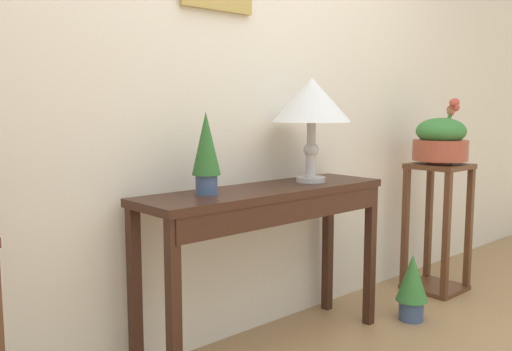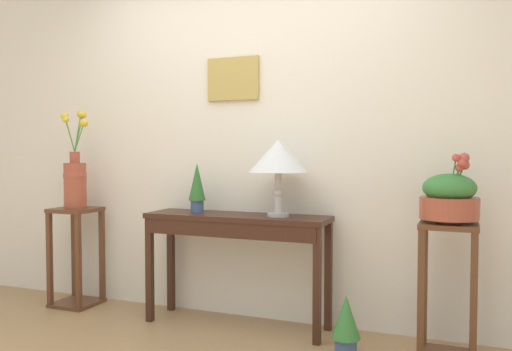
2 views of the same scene
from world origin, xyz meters
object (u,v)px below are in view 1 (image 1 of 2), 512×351
(potted_plant_on_console, at_px, (206,150))
(planter_bowl_wide_right, at_px, (441,140))
(pedestal_stand_right, at_px, (437,228))
(table_lamp, at_px, (312,103))
(console_table, at_px, (270,214))
(potted_plant_floor, at_px, (412,284))

(potted_plant_on_console, distance_m, planter_bowl_wide_right, 1.67)
(pedestal_stand_right, bearing_deg, table_lamp, 175.00)
(pedestal_stand_right, bearing_deg, planter_bowl_wide_right, -29.77)
(pedestal_stand_right, bearing_deg, console_table, 177.04)
(potted_plant_on_console, height_order, potted_plant_floor, potted_plant_on_console)
(table_lamp, relative_size, pedestal_stand_right, 0.64)
(potted_plant_on_console, bearing_deg, table_lamp, -2.60)
(potted_plant_floor, bearing_deg, planter_bowl_wide_right, 17.63)
(table_lamp, xyz_separation_m, planter_bowl_wide_right, (1.06, -0.09, -0.22))
(potted_plant_on_console, relative_size, potted_plant_floor, 0.95)
(console_table, height_order, potted_plant_floor, console_table)
(table_lamp, distance_m, pedestal_stand_right, 1.30)
(pedestal_stand_right, relative_size, planter_bowl_wide_right, 2.00)
(planter_bowl_wide_right, distance_m, potted_plant_floor, 0.93)
(potted_plant_floor, bearing_deg, potted_plant_on_console, 165.32)
(console_table, relative_size, pedestal_stand_right, 1.60)
(potted_plant_floor, bearing_deg, pedestal_stand_right, 17.76)
(console_table, distance_m, potted_plant_floor, 0.96)
(table_lamp, bearing_deg, console_table, -175.71)
(table_lamp, relative_size, potted_plant_floor, 1.39)
(console_table, distance_m, potted_plant_on_console, 0.44)
(potted_plant_on_console, bearing_deg, potted_plant_floor, -14.68)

